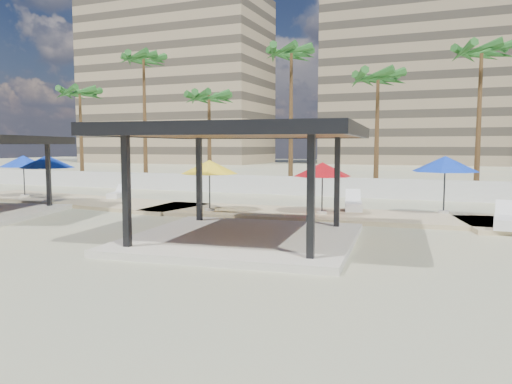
% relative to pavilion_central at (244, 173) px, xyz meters
% --- Properties ---
extents(ground, '(200.00, 200.00, 0.00)m').
position_rel_pavilion_central_xyz_m(ground, '(-1.49, -0.40, -2.27)').
color(ground, '#C4B582').
rests_on(ground, ground).
extents(promenade, '(44.45, 7.97, 0.24)m').
position_rel_pavilion_central_xyz_m(promenade, '(0.51, 7.27, -2.21)').
color(promenade, '#C6B284').
rests_on(promenade, ground).
extents(boundary_wall, '(56.00, 0.30, 1.20)m').
position_rel_pavilion_central_xyz_m(boundary_wall, '(-1.49, 15.60, -1.67)').
color(boundary_wall, silver).
rests_on(boundary_wall, ground).
extents(building_west, '(34.00, 16.00, 32.40)m').
position_rel_pavilion_central_xyz_m(building_west, '(-43.49, 67.60, 13.00)').
color(building_west, '#937F60').
rests_on(building_west, ground).
extents(building_mid, '(38.00, 16.00, 30.40)m').
position_rel_pavilion_central_xyz_m(building_mid, '(2.51, 77.60, 12.00)').
color(building_mid, '#847259').
rests_on(building_mid, ground).
extents(pavilion_central, '(8.24, 8.24, 3.81)m').
position_rel_pavilion_central_xyz_m(pavilion_central, '(0.00, 0.00, 0.00)').
color(pavilion_central, beige).
rests_on(pavilion_central, ground).
extents(umbrella_a, '(3.42, 3.42, 2.42)m').
position_rel_pavilion_central_xyz_m(umbrella_a, '(-17.12, 6.95, -0.01)').
color(umbrella_a, beige).
rests_on(umbrella_a, promenade).
extents(umbrella_b, '(3.46, 3.46, 2.34)m').
position_rel_pavilion_central_xyz_m(umbrella_b, '(-4.07, 5.40, -0.08)').
color(umbrella_b, beige).
rests_on(umbrella_b, promenade).
extents(umbrella_c, '(3.29, 3.29, 2.26)m').
position_rel_pavilion_central_xyz_m(umbrella_c, '(0.97, 6.40, -0.15)').
color(umbrella_c, beige).
rests_on(umbrella_c, promenade).
extents(umbrella_d, '(3.10, 3.10, 2.54)m').
position_rel_pavilion_central_xyz_m(umbrella_d, '(5.94, 8.58, 0.09)').
color(umbrella_d, beige).
rests_on(umbrella_d, promenade).
extents(umbrella_f, '(2.91, 2.91, 2.49)m').
position_rel_pavilion_central_xyz_m(umbrella_f, '(-13.76, 5.40, 0.05)').
color(umbrella_f, beige).
rests_on(umbrella_f, promenade).
extents(lounger_a, '(1.11, 1.99, 0.72)m').
position_rel_pavilion_central_xyz_m(lounger_a, '(-11.83, 8.74, -1.92)').
color(lounger_a, silver).
rests_on(lounger_a, promenade).
extents(lounger_b, '(1.23, 2.42, 0.87)m').
position_rel_pavilion_central_xyz_m(lounger_b, '(1.96, 8.39, -1.88)').
color(lounger_b, silver).
rests_on(lounger_b, promenade).
extents(lounger_d, '(0.93, 2.40, 0.89)m').
position_rel_pavilion_central_xyz_m(lounger_d, '(8.18, 5.45, -1.88)').
color(lounger_d, silver).
rests_on(lounger_d, promenade).
extents(palm_a, '(3.00, 3.00, 8.32)m').
position_rel_pavilion_central_xyz_m(palm_a, '(-22.49, 17.90, 4.94)').
color(palm_a, brown).
rests_on(palm_a, ground).
extents(palm_b, '(3.00, 3.00, 10.75)m').
position_rel_pavilion_central_xyz_m(palm_b, '(-16.49, 18.30, 7.21)').
color(palm_b, brown).
rests_on(palm_b, ground).
extents(palm_c, '(3.00, 3.00, 7.51)m').
position_rel_pavilion_central_xyz_m(palm_c, '(-10.49, 17.70, 4.17)').
color(palm_c, brown).
rests_on(palm_c, ground).
extents(palm_d, '(3.00, 3.00, 10.41)m').
position_rel_pavilion_central_xyz_m(palm_d, '(-4.49, 18.50, 6.90)').
color(palm_d, brown).
rests_on(palm_d, ground).
extents(palm_e, '(3.00, 3.00, 8.33)m').
position_rel_pavilion_central_xyz_m(palm_e, '(1.51, 18.00, 4.95)').
color(palm_e, brown).
rests_on(palm_e, ground).
extents(palm_f, '(3.00, 3.00, 9.61)m').
position_rel_pavilion_central_xyz_m(palm_f, '(7.51, 18.20, 6.15)').
color(palm_f, brown).
rests_on(palm_f, ground).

